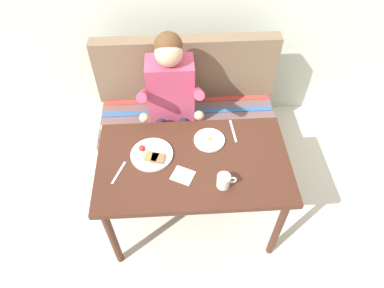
# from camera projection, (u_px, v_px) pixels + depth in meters

# --- Properties ---
(ground_plane) EXTENTS (8.00, 8.00, 0.00)m
(ground_plane) POSITION_uv_depth(u_px,v_px,m) (193.00, 219.00, 2.69)
(ground_plane) COLOR beige
(table) EXTENTS (1.20, 0.70, 0.73)m
(table) POSITION_uv_depth(u_px,v_px,m) (193.00, 169.00, 2.20)
(table) COLOR #422217
(table) RESTS_ON ground
(couch) EXTENTS (1.44, 0.56, 1.00)m
(couch) POSITION_uv_depth(u_px,v_px,m) (188.00, 119.00, 2.94)
(couch) COLOR brown
(couch) RESTS_ON ground
(person) EXTENTS (0.45, 0.61, 1.21)m
(person) POSITION_uv_depth(u_px,v_px,m) (171.00, 97.00, 2.51)
(person) COLOR #B84162
(person) RESTS_ON ground
(plate_breakfast) EXTENTS (0.27, 0.27, 0.05)m
(plate_breakfast) POSITION_uv_depth(u_px,v_px,m) (152.00, 155.00, 2.15)
(plate_breakfast) COLOR white
(plate_breakfast) RESTS_ON table
(plate_eggs) EXTENTS (0.20, 0.20, 0.04)m
(plate_eggs) POSITION_uv_depth(u_px,v_px,m) (209.00, 140.00, 2.24)
(plate_eggs) COLOR white
(plate_eggs) RESTS_ON table
(coffee_mug) EXTENTS (0.12, 0.08, 0.09)m
(coffee_mug) POSITION_uv_depth(u_px,v_px,m) (224.00, 181.00, 1.99)
(coffee_mug) COLOR white
(coffee_mug) RESTS_ON table
(napkin) EXTENTS (0.16, 0.16, 0.01)m
(napkin) POSITION_uv_depth(u_px,v_px,m) (183.00, 176.00, 2.06)
(napkin) COLOR silver
(napkin) RESTS_ON table
(fork) EXTENTS (0.08, 0.16, 0.00)m
(fork) POSITION_uv_depth(u_px,v_px,m) (119.00, 173.00, 2.08)
(fork) COLOR silver
(fork) RESTS_ON table
(knife) EXTENTS (0.03, 0.20, 0.00)m
(knife) POSITION_uv_depth(u_px,v_px,m) (233.00, 131.00, 2.30)
(knife) COLOR silver
(knife) RESTS_ON table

